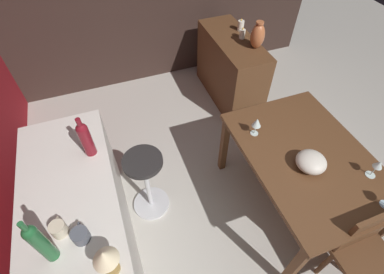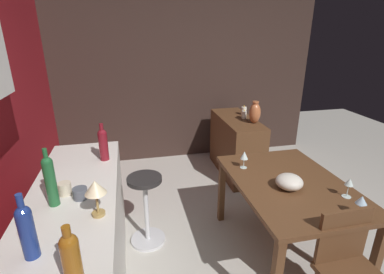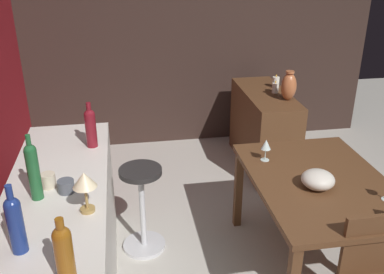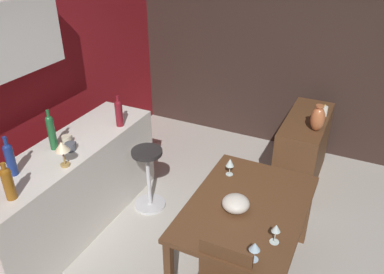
% 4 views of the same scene
% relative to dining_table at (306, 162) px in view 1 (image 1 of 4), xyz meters
% --- Properties ---
extents(ground_plane, '(9.00, 9.00, 0.00)m').
position_rel_dining_table_xyz_m(ground_plane, '(-0.11, 0.30, -0.65)').
color(ground_plane, '#B7B2A8').
extents(dining_table, '(1.29, 0.91, 0.74)m').
position_rel_dining_table_xyz_m(dining_table, '(0.00, 0.00, 0.00)').
color(dining_table, '#56351E').
rests_on(dining_table, ground_plane).
extents(kitchen_counter, '(2.10, 0.60, 0.90)m').
position_rel_dining_table_xyz_m(kitchen_counter, '(-0.16, 1.73, -0.20)').
color(kitchen_counter, silver).
rests_on(kitchen_counter, ground_plane).
extents(sideboard_cabinet, '(1.10, 0.44, 0.82)m').
position_rel_dining_table_xyz_m(sideboard_cabinet, '(1.63, -0.14, -0.24)').
color(sideboard_cabinet, '#56351E').
rests_on(sideboard_cabinet, ground_plane).
extents(chair_near_window, '(0.40, 0.40, 0.86)m').
position_rel_dining_table_xyz_m(chair_near_window, '(-0.72, -0.05, -0.18)').
color(chair_near_window, '#56351E').
rests_on(chair_near_window, ground_plane).
extents(bar_stool, '(0.34, 0.34, 0.70)m').
position_rel_dining_table_xyz_m(bar_stool, '(0.42, 1.21, -0.28)').
color(bar_stool, '#262323').
rests_on(bar_stool, ground_plane).
extents(wine_glass_left, '(0.07, 0.07, 0.16)m').
position_rel_dining_table_xyz_m(wine_glass_left, '(-0.31, -0.30, 0.21)').
color(wine_glass_left, silver).
rests_on(wine_glass_left, dining_table).
extents(wine_glass_right, '(0.07, 0.07, 0.17)m').
position_rel_dining_table_xyz_m(wine_glass_right, '(0.34, 0.29, 0.21)').
color(wine_glass_right, silver).
rests_on(wine_glass_right, dining_table).
extents(fruit_bowl, '(0.22, 0.22, 0.12)m').
position_rel_dining_table_xyz_m(fruit_bowl, '(-0.09, 0.07, 0.15)').
color(fruit_bowl, beige).
rests_on(fruit_bowl, dining_table).
extents(wine_bottle_green, '(0.07, 0.07, 0.39)m').
position_rel_dining_table_xyz_m(wine_bottle_green, '(-0.18, 1.81, 0.43)').
color(wine_bottle_green, '#1E592D').
rests_on(wine_bottle_green, kitchen_counter).
extents(wine_bottle_ruby, '(0.08, 0.08, 0.33)m').
position_rel_dining_table_xyz_m(wine_bottle_ruby, '(0.46, 1.54, 0.40)').
color(wine_bottle_ruby, maroon).
rests_on(wine_bottle_ruby, kitchen_counter).
extents(cup_slate, '(0.13, 0.10, 0.08)m').
position_rel_dining_table_xyz_m(cup_slate, '(-0.14, 1.66, 0.28)').
color(cup_slate, '#515660').
rests_on(cup_slate, kitchen_counter).
extents(cup_cream, '(0.12, 0.09, 0.09)m').
position_rel_dining_table_xyz_m(cup_cream, '(-0.07, 1.77, 0.29)').
color(cup_cream, beige).
rests_on(cup_cream, kitchen_counter).
extents(counter_lamp, '(0.13, 0.13, 0.24)m').
position_rel_dining_table_xyz_m(counter_lamp, '(-0.37, 1.53, 0.42)').
color(counter_lamp, '#A58447').
rests_on(counter_lamp, kitchen_counter).
extents(pillar_candle_tall, '(0.07, 0.07, 0.14)m').
position_rel_dining_table_xyz_m(pillar_candle_tall, '(1.77, -0.29, 0.22)').
color(pillar_candle_tall, white).
rests_on(pillar_candle_tall, sideboard_cabinet).
extents(pillar_candle_short, '(0.06, 0.06, 0.13)m').
position_rel_dining_table_xyz_m(pillar_candle_short, '(1.61, -0.23, 0.22)').
color(pillar_candle_short, white).
rests_on(pillar_candle_short, sideboard_cabinet).
extents(vase_copper, '(0.15, 0.15, 0.29)m').
position_rel_dining_table_xyz_m(vase_copper, '(1.38, -0.28, 0.30)').
color(vase_copper, '#B26038').
rests_on(vase_copper, sideboard_cabinet).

